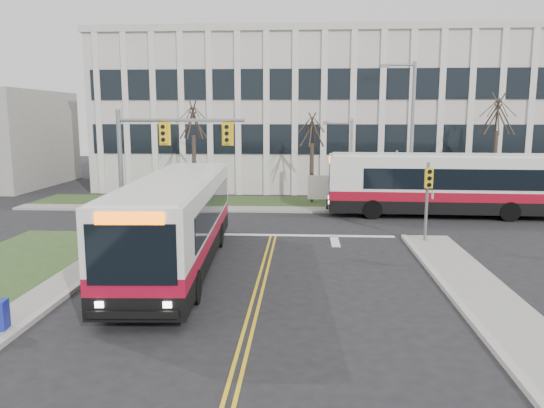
{
  "coord_description": "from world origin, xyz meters",
  "views": [
    {
      "loc": [
        1.52,
        -17.66,
        5.89
      ],
      "look_at": [
        0.08,
        5.71,
        2.0
      ],
      "focal_mm": 35.0,
      "sensor_mm": 36.0,
      "label": 1
    }
  ],
  "objects_px": {
    "bus_cross": "(444,186)",
    "bus_main": "(177,224)",
    "streetlight": "(409,127)",
    "directory_sign": "(319,188)"
  },
  "relations": [
    {
      "from": "directory_sign",
      "to": "bus_main",
      "type": "bearing_deg",
      "value": -111.39
    },
    {
      "from": "bus_main",
      "to": "bus_cross",
      "type": "height_order",
      "value": "bus_cross"
    },
    {
      "from": "bus_main",
      "to": "directory_sign",
      "type": "bearing_deg",
      "value": 65.43
    },
    {
      "from": "bus_main",
      "to": "bus_cross",
      "type": "bearing_deg",
      "value": 38.23
    },
    {
      "from": "bus_cross",
      "to": "bus_main",
      "type": "bearing_deg",
      "value": -46.62
    },
    {
      "from": "streetlight",
      "to": "bus_cross",
      "type": "bearing_deg",
      "value": -51.36
    },
    {
      "from": "streetlight",
      "to": "directory_sign",
      "type": "height_order",
      "value": "streetlight"
    },
    {
      "from": "directory_sign",
      "to": "bus_main",
      "type": "relative_size",
      "value": 0.15
    },
    {
      "from": "streetlight",
      "to": "bus_cross",
      "type": "xyz_separation_m",
      "value": [
        1.76,
        -2.2,
        -3.39
      ]
    },
    {
      "from": "streetlight",
      "to": "directory_sign",
      "type": "distance_m",
      "value": 6.96
    }
  ]
}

